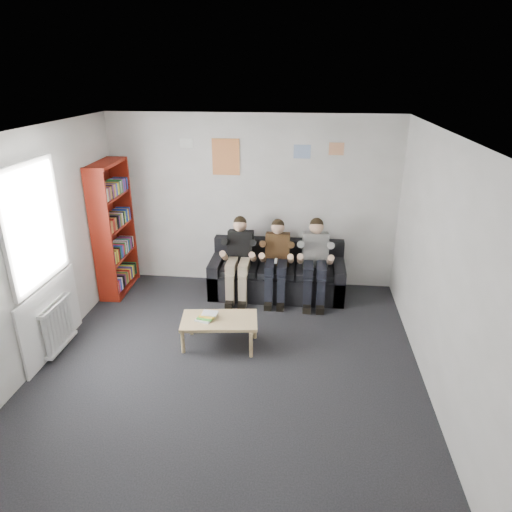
{
  "coord_description": "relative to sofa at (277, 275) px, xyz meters",
  "views": [
    {
      "loc": [
        0.82,
        -4.39,
        3.28
      ],
      "look_at": [
        0.19,
        1.3,
        0.93
      ],
      "focal_mm": 32.0,
      "sensor_mm": 36.0,
      "label": 1
    }
  ],
  "objects": [
    {
      "name": "room_shell",
      "position": [
        -0.44,
        -2.11,
        1.06
      ],
      "size": [
        5.0,
        5.0,
        5.0
      ],
      "color": "black",
      "rests_on": "ground"
    },
    {
      "name": "sofa",
      "position": [
        0.0,
        0.0,
        0.0
      ],
      "size": [
        2.05,
        0.84,
        0.79
      ],
      "color": "black",
      "rests_on": "ground"
    },
    {
      "name": "bookshelf",
      "position": [
        -2.51,
        -0.16,
        0.74
      ],
      "size": [
        0.31,
        0.92,
        2.04
      ],
      "rotation": [
        0.0,
        0.0,
        0.04
      ],
      "color": "maroon",
      "rests_on": "ground"
    },
    {
      "name": "coffee_table",
      "position": [
        -0.62,
        -1.59,
        0.05
      ],
      "size": [
        0.95,
        0.52,
        0.38
      ],
      "rotation": [
        0.0,
        0.0,
        0.13
      ],
      "color": "tan",
      "rests_on": "ground"
    },
    {
      "name": "game_cases",
      "position": [
        -0.78,
        -1.59,
        0.12
      ],
      "size": [
        0.25,
        0.23,
        0.06
      ],
      "rotation": [
        0.0,
        0.0,
        -0.29
      ],
      "color": "silver",
      "rests_on": "coffee_table"
    },
    {
      "name": "person_left",
      "position": [
        -0.57,
        -0.19,
        0.33
      ],
      "size": [
        0.38,
        0.81,
        1.24
      ],
      "rotation": [
        0.0,
        0.0,
        -0.03
      ],
      "color": "black",
      "rests_on": "sofa"
    },
    {
      "name": "person_middle",
      "position": [
        -0.0,
        -0.19,
        0.32
      ],
      "size": [
        0.37,
        0.78,
        1.22
      ],
      "rotation": [
        0.0,
        0.0,
        0.0
      ],
      "color": "#54361C",
      "rests_on": "sofa"
    },
    {
      "name": "person_right",
      "position": [
        0.57,
        -0.19,
        0.34
      ],
      "size": [
        0.38,
        0.82,
        1.25
      ],
      "rotation": [
        0.0,
        0.0,
        0.1
      ],
      "color": "white",
      "rests_on": "sofa"
    },
    {
      "name": "radiator",
      "position": [
        -2.59,
        -1.91,
        0.06
      ],
      "size": [
        0.1,
        0.64,
        0.6
      ],
      "color": "white",
      "rests_on": "ground"
    },
    {
      "name": "window",
      "position": [
        -2.66,
        -1.91,
        0.74
      ],
      "size": [
        0.05,
        1.3,
        2.36
      ],
      "color": "white",
      "rests_on": "room_shell"
    },
    {
      "name": "poster_large",
      "position": [
        -0.84,
        0.38,
        1.76
      ],
      "size": [
        0.42,
        0.01,
        0.55
      ],
      "primitive_type": "cube",
      "color": "gold",
      "rests_on": "room_shell"
    },
    {
      "name": "poster_blue",
      "position": [
        0.31,
        0.38,
        1.86
      ],
      "size": [
        0.25,
        0.01,
        0.2
      ],
      "primitive_type": "cube",
      "color": "#3B7AC9",
      "rests_on": "room_shell"
    },
    {
      "name": "poster_pink",
      "position": [
        0.81,
        0.38,
        1.91
      ],
      "size": [
        0.22,
        0.01,
        0.18
      ],
      "primitive_type": "cube",
      "color": "#DC4485",
      "rests_on": "room_shell"
    },
    {
      "name": "poster_sign",
      "position": [
        -1.44,
        0.38,
        1.96
      ],
      "size": [
        0.2,
        0.01,
        0.14
      ],
      "primitive_type": "cube",
      "color": "white",
      "rests_on": "room_shell"
    }
  ]
}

